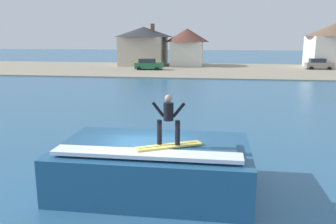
{
  "coord_description": "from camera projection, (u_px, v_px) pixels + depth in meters",
  "views": [
    {
      "loc": [
        2.41,
        -11.37,
        5.23
      ],
      "look_at": [
        0.29,
        3.36,
        2.0
      ],
      "focal_mm": 37.27,
      "sensor_mm": 36.0,
      "label": 1
    }
  ],
  "objects": [
    {
      "name": "car_far_shore",
      "position": [
        318.0,
        64.0,
        55.27
      ],
      "size": [
        4.13,
        2.11,
        1.86
      ],
      "color": "gray",
      "rests_on": "ground_plane"
    },
    {
      "name": "wave_crest",
      "position": [
        154.0,
        166.0,
        12.11
      ],
      "size": [
        6.53,
        4.13,
        1.77
      ],
      "color": "#21547E",
      "rests_on": "ground_plane"
    },
    {
      "name": "ground_plane",
      "position": [
        147.0,
        186.0,
        12.44
      ],
      "size": [
        260.0,
        260.0,
        0.0
      ],
      "primitive_type": "plane",
      "color": "#2E6087"
    },
    {
      "name": "surfboard",
      "position": [
        169.0,
        146.0,
        11.15
      ],
      "size": [
        2.11,
        1.39,
        0.06
      ],
      "color": "#EAD159",
      "rests_on": "wave_crest"
    },
    {
      "name": "surfer",
      "position": [
        168.0,
        117.0,
        11.01
      ],
      "size": [
        1.07,
        0.32,
        1.63
      ],
      "color": "black",
      "rests_on": "surfboard"
    },
    {
      "name": "house_small_cottage",
      "position": [
        187.0,
        45.0,
        61.87
      ],
      "size": [
        7.82,
        7.82,
        6.63
      ],
      "color": "silver",
      "rests_on": "ground_plane"
    },
    {
      "name": "house_gabled_white",
      "position": [
        335.0,
        44.0,
        57.66
      ],
      "size": [
        9.96,
        9.96,
        7.43
      ],
      "color": "silver",
      "rests_on": "ground_plane"
    },
    {
      "name": "house_with_chimney",
      "position": [
        144.0,
        44.0,
        63.37
      ],
      "size": [
        10.81,
        10.81,
        7.45
      ],
      "color": "beige",
      "rests_on": "ground_plane"
    },
    {
      "name": "shoreline_bank",
      "position": [
        203.0,
        70.0,
        55.65
      ],
      "size": [
        120.0,
        24.81,
        0.14
      ],
      "color": "gray",
      "rests_on": "ground_plane"
    },
    {
      "name": "car_near_shore",
      "position": [
        149.0,
        64.0,
        54.6
      ],
      "size": [
        4.29,
        2.31,
        1.86
      ],
      "color": "#23663D",
      "rests_on": "ground_plane"
    }
  ]
}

